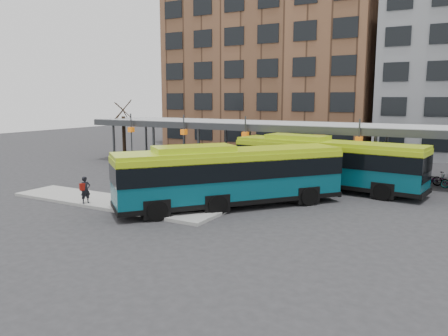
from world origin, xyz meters
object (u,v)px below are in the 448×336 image
pedestrian (85,190)px  bus_front (230,175)px  bus_rear (325,161)px  tree (124,136)px

pedestrian → bus_front: bearing=-40.2°
bus_front → bus_rear: 8.55m
bus_front → pedestrian: size_ratio=7.59×
pedestrian → tree: bearing=57.4°
bus_front → bus_rear: bearing=17.6°
tree → pedestrian: 19.99m
bus_rear → bus_front: bearing=-104.7°
bus_front → tree: bearing=96.5°
bus_front → pedestrian: 8.44m
bus_front → bus_rear: bus_front is taller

